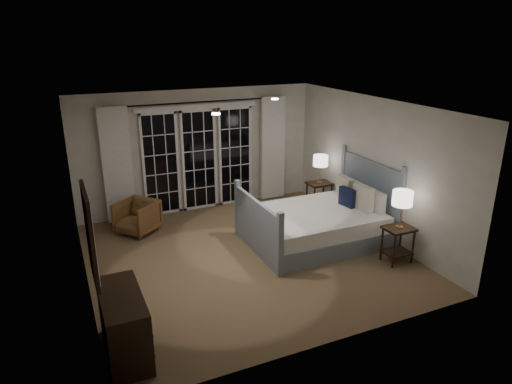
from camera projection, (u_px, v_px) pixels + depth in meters
name	position (u px, v px, depth m)	size (l,w,h in m)	color
floor	(246.00, 256.00, 7.65)	(5.00, 5.00, 0.00)	olive
ceiling	(245.00, 106.00, 6.83)	(5.00, 5.00, 0.00)	silver
wall_left	(78.00, 209.00, 6.27)	(0.02, 5.00, 2.50)	silver
wall_right	(373.00, 167.00, 8.21)	(0.02, 5.00, 2.50)	silver
wall_back	(198.00, 150.00, 9.39)	(5.00, 0.02, 2.50)	silver
wall_front	(333.00, 250.00, 5.09)	(5.00, 0.02, 2.50)	silver
french_doors	(199.00, 158.00, 9.41)	(2.50, 0.04, 2.20)	black
curtain_rod	(198.00, 102.00, 8.97)	(0.03, 0.03, 3.50)	black
curtain_left	(117.00, 166.00, 8.68)	(0.55, 0.10, 2.25)	white
curtain_right	(273.00, 149.00, 9.96)	(0.55, 0.10, 2.25)	white
downlight_a	(275.00, 99.00, 7.65)	(0.12, 0.12, 0.01)	white
downlight_b	(216.00, 114.00, 6.25)	(0.12, 0.12, 0.01)	white
bed	(318.00, 223.00, 8.11)	(2.34, 1.69, 1.37)	gray
nightstand_left	(398.00, 239.00, 7.35)	(0.46, 0.37, 0.60)	black
nightstand_right	(319.00, 192.00, 9.45)	(0.48, 0.39, 0.63)	black
lamp_left	(403.00, 199.00, 7.12)	(0.32, 0.32, 0.62)	tan
lamp_right	(321.00, 161.00, 9.23)	(0.30, 0.30, 0.58)	tan
armchair	(137.00, 217.00, 8.47)	(0.66, 0.68, 0.62)	brown
dresser	(124.00, 324.00, 5.22)	(0.46, 1.09, 0.77)	black
mirror	(90.00, 235.00, 4.74)	(0.05, 0.85, 1.00)	black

